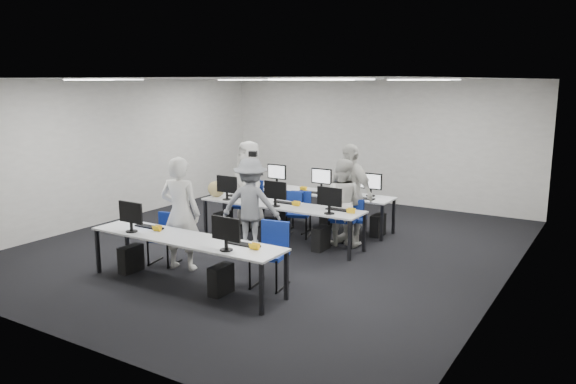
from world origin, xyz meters
The scene contains 23 objects.
room centered at (0.00, 0.00, 1.50)m, with size 9.00×9.02×3.00m.
ceiling_panels centered at (0.00, 0.00, 2.98)m, with size 5.20×4.60×0.02m.
desk_front centered at (0.00, -2.40, 0.68)m, with size 3.20×0.70×0.73m.
desk_mid centered at (0.00, 0.20, 0.68)m, with size 3.20×0.70×0.73m.
desk_back centered at (0.00, 1.60, 0.68)m, with size 3.20×0.70×0.73m.
equipment_front centered at (-0.19, -2.42, 0.36)m, with size 2.51×0.41×1.19m.
equipment_mid centered at (-0.19, 0.18, 0.36)m, with size 2.91×0.41×1.19m.
equipment_back centered at (0.19, 1.62, 0.36)m, with size 2.91×0.41×1.19m.
chair_0 centered at (-0.99, -1.81, 0.26)m, with size 0.49×0.52×0.83m.
chair_1 centered at (1.07, -1.78, 0.30)m, with size 0.53×0.57×0.94m.
chair_2 centered at (-1.16, 0.74, 0.29)m, with size 0.47×0.51×0.91m.
chair_3 centered at (0.06, 0.77, 0.27)m, with size 0.54×0.56×0.86m.
chair_4 centered at (1.04, 0.71, 0.30)m, with size 0.55×0.58×0.94m.
chair_5 centered at (-1.06, 1.14, 0.31)m, with size 0.58×0.61×0.99m.
chair_6 centered at (-0.15, 1.05, 0.27)m, with size 0.47×0.50×0.85m.
chair_7 centered at (1.13, 0.98, 0.27)m, with size 0.53×0.55×0.85m.
handbag centered at (-1.45, 0.13, 0.88)m, with size 0.38×0.24×0.31m, color tan.
student_0 centered at (-0.57, -1.86, 0.91)m, with size 0.66×0.43×1.81m, color silver.
student_1 centered at (1.01, 0.68, 0.80)m, with size 0.78×0.60×1.59m, color silver.
student_2 centered at (-1.23, 0.93, 0.88)m, with size 0.86×0.56×1.77m, color silver.
student_3 centered at (1.05, 0.92, 0.92)m, with size 1.08×0.45×1.85m, color silver.
photographer centered at (-0.24, -0.40, 0.82)m, with size 1.06×0.61×1.64m, color slate.
dslr_camera centered at (-0.31, -0.23, 1.70)m, with size 0.14×0.18×0.10m, color black.
Camera 1 is at (5.40, -8.30, 2.97)m, focal length 35.00 mm.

